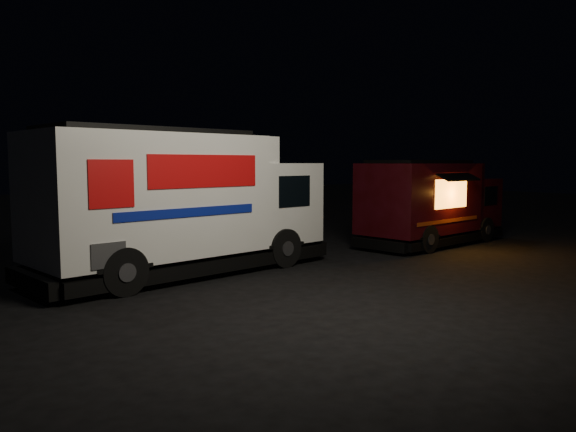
# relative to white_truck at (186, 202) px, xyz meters

# --- Properties ---
(ground) EXTENTS (80.00, 80.00, 0.00)m
(ground) POSITION_rel_white_truck_xyz_m (1.21, -1.70, -1.69)
(ground) COLOR black
(ground) RESTS_ON ground
(white_truck) EXTENTS (7.72, 3.49, 3.38)m
(white_truck) POSITION_rel_white_truck_xyz_m (0.00, 0.00, 0.00)
(white_truck) COLOR white
(white_truck) RESTS_ON ground
(red_truck) EXTENTS (6.00, 2.78, 2.70)m
(red_truck) POSITION_rel_white_truck_xyz_m (8.52, -0.45, -0.34)
(red_truck) COLOR #360911
(red_truck) RESTS_ON ground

